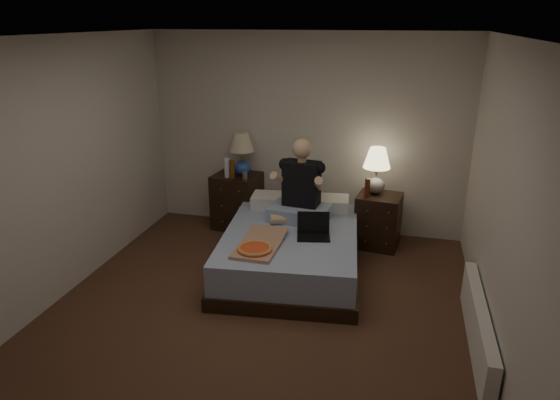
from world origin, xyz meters
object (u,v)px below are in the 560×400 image
(nightstand_left, at_px, (237,201))
(pizza_box, at_px, (255,250))
(lamp_right, at_px, (376,171))
(laptop, at_px, (314,227))
(beer_bottle_right, at_px, (367,188))
(lamp_left, at_px, (242,154))
(bed, at_px, (291,251))
(nightstand_right, at_px, (378,221))
(radiator, at_px, (478,327))
(person, at_px, (300,181))
(soda_can, at_px, (245,175))
(beer_bottle_left, at_px, (232,169))
(water_bottle, at_px, (227,168))

(nightstand_left, relative_size, pizza_box, 0.96)
(lamp_right, height_order, laptop, lamp_right)
(lamp_right, relative_size, beer_bottle_right, 2.43)
(lamp_left, bearing_deg, pizza_box, -68.27)
(bed, height_order, beer_bottle_right, beer_bottle_right)
(nightstand_right, relative_size, radiator, 0.41)
(bed, distance_m, lamp_right, 1.44)
(radiator, bearing_deg, person, 143.99)
(nightstand_right, bearing_deg, soda_can, -172.33)
(bed, height_order, soda_can, soda_can)
(bed, bearing_deg, nightstand_left, 126.90)
(pizza_box, bearing_deg, lamp_right, 57.43)
(nightstand_left, distance_m, lamp_left, 0.65)
(beer_bottle_left, bearing_deg, radiator, -33.39)
(lamp_left, bearing_deg, beer_bottle_left, -115.92)
(beer_bottle_left, xyz_separation_m, radiator, (2.79, -1.84, -0.64))
(beer_bottle_right, bearing_deg, nightstand_left, 171.57)
(lamp_left, bearing_deg, lamp_right, -3.08)
(soda_can, xyz_separation_m, person, (0.82, -0.52, 0.16))
(pizza_box, bearing_deg, soda_can, 112.28)
(bed, relative_size, nightstand_right, 2.88)
(person, xyz_separation_m, pizza_box, (-0.25, -0.96, -0.42))
(soda_can, bearing_deg, pizza_box, -68.94)
(nightstand_right, distance_m, beer_bottle_left, 1.91)
(bed, xyz_separation_m, lamp_left, (-0.88, 1.04, 0.77))
(person, distance_m, laptop, 0.63)
(nightstand_left, relative_size, laptop, 2.14)
(nightstand_left, relative_size, person, 0.78)
(lamp_right, relative_size, water_bottle, 2.24)
(beer_bottle_right, distance_m, person, 0.85)
(nightstand_right, distance_m, beer_bottle_right, 0.48)
(lamp_left, xyz_separation_m, radiator, (2.71, -2.00, -0.81))
(bed, distance_m, beer_bottle_right, 1.20)
(nightstand_left, xyz_separation_m, soda_can, (0.17, -0.16, 0.41))
(nightstand_right, xyz_separation_m, lamp_left, (-1.76, 0.16, 0.68))
(nightstand_left, height_order, lamp_left, lamp_left)
(beer_bottle_left, bearing_deg, laptop, -38.81)
(lamp_left, height_order, lamp_right, lamp_left)
(bed, relative_size, beer_bottle_right, 8.16)
(water_bottle, xyz_separation_m, beer_bottle_right, (1.77, -0.12, -0.08))
(lamp_left, height_order, pizza_box, lamp_left)
(nightstand_right, relative_size, pizza_box, 0.86)
(person, bearing_deg, beer_bottle_right, 37.56)
(nightstand_right, bearing_deg, nightstand_left, -177.43)
(soda_can, bearing_deg, nightstand_right, 0.37)
(nightstand_right, bearing_deg, radiator, -55.49)
(nightstand_left, distance_m, person, 1.32)
(lamp_left, xyz_separation_m, water_bottle, (-0.16, -0.14, -0.16))
(person, bearing_deg, bed, -86.79)
(soda_can, xyz_separation_m, pizza_box, (0.57, -1.48, -0.27))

